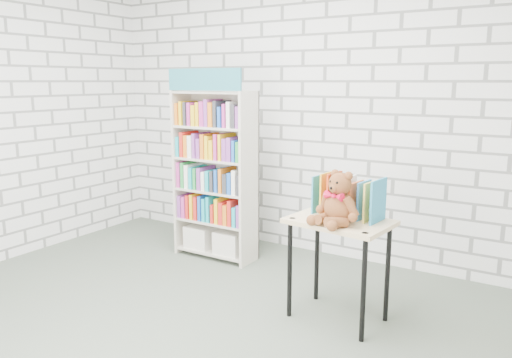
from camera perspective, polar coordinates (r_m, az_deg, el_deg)
The scene contains 6 objects.
ground at distance 3.68m, azimuth -9.84°, elevation -16.37°, with size 4.50×4.50×0.00m, color #4B5548.
room_shell at distance 3.27m, azimuth -10.89°, elevation 12.57°, with size 4.52×4.02×2.81m.
bookshelf at distance 4.77m, azimuth -4.67°, elevation 0.62°, with size 0.80×0.31×1.80m.
display_table at distance 3.57m, azimuth 9.50°, elevation -6.20°, with size 0.74×0.55×0.74m.
table_books at distance 3.60m, azimuth 10.49°, elevation -2.01°, with size 0.50×0.27×0.29m.
teddy_bear at distance 3.39m, azimuth 9.32°, elevation -2.71°, with size 0.33×0.33×0.37m.
Camera 1 is at (2.21, -2.41, 1.69)m, focal length 35.00 mm.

